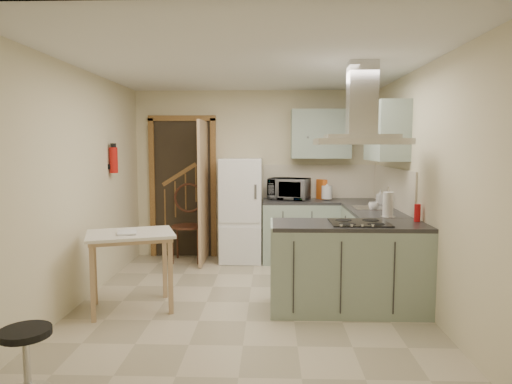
{
  "coord_description": "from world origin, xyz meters",
  "views": [
    {
      "loc": [
        0.23,
        -4.76,
        1.67
      ],
      "look_at": [
        0.06,
        0.45,
        1.15
      ],
      "focal_mm": 32.0,
      "sensor_mm": 36.0,
      "label": 1
    }
  ],
  "objects_px": {
    "drop_leaf_table": "(131,271)",
    "stool": "(27,361)",
    "fridge": "(241,210)",
    "microwave": "(289,189)",
    "bentwood_chair": "(187,226)",
    "extractor_hood": "(361,142)",
    "peninsula": "(348,267)"
  },
  "relations": [
    {
      "from": "extractor_hood",
      "to": "drop_leaf_table",
      "type": "height_order",
      "value": "extractor_hood"
    },
    {
      "from": "stool",
      "to": "microwave",
      "type": "height_order",
      "value": "microwave"
    },
    {
      "from": "microwave",
      "to": "drop_leaf_table",
      "type": "bearing_deg",
      "value": -111.07
    },
    {
      "from": "fridge",
      "to": "microwave",
      "type": "relative_size",
      "value": 2.68
    },
    {
      "from": "extractor_hood",
      "to": "bentwood_chair",
      "type": "bearing_deg",
      "value": 137.64
    },
    {
      "from": "fridge",
      "to": "drop_leaf_table",
      "type": "distance_m",
      "value": 2.29
    },
    {
      "from": "fridge",
      "to": "extractor_hood",
      "type": "relative_size",
      "value": 1.67
    },
    {
      "from": "extractor_hood",
      "to": "drop_leaf_table",
      "type": "distance_m",
      "value": 2.67
    },
    {
      "from": "fridge",
      "to": "stool",
      "type": "bearing_deg",
      "value": -108.39
    },
    {
      "from": "drop_leaf_table",
      "to": "stool",
      "type": "bearing_deg",
      "value": -117.05
    },
    {
      "from": "fridge",
      "to": "drop_leaf_table",
      "type": "xyz_separation_m",
      "value": [
        -1.0,
        -2.03,
        -0.35
      ]
    },
    {
      "from": "drop_leaf_table",
      "to": "bentwood_chair",
      "type": "height_order",
      "value": "bentwood_chair"
    },
    {
      "from": "extractor_hood",
      "to": "drop_leaf_table",
      "type": "relative_size",
      "value": 1.06
    },
    {
      "from": "peninsula",
      "to": "microwave",
      "type": "height_order",
      "value": "microwave"
    },
    {
      "from": "microwave",
      "to": "stool",
      "type": "bearing_deg",
      "value": -99.39
    },
    {
      "from": "extractor_hood",
      "to": "microwave",
      "type": "relative_size",
      "value": 1.61
    },
    {
      "from": "bentwood_chair",
      "to": "stool",
      "type": "bearing_deg",
      "value": -97.48
    },
    {
      "from": "extractor_hood",
      "to": "bentwood_chair",
      "type": "distance_m",
      "value": 3.1
    },
    {
      "from": "peninsula",
      "to": "extractor_hood",
      "type": "bearing_deg",
      "value": 0.0
    },
    {
      "from": "drop_leaf_table",
      "to": "stool",
      "type": "relative_size",
      "value": 1.87
    },
    {
      "from": "bentwood_chair",
      "to": "peninsula",
      "type": "bearing_deg",
      "value": -44.36
    },
    {
      "from": "fridge",
      "to": "microwave",
      "type": "distance_m",
      "value": 0.76
    },
    {
      "from": "drop_leaf_table",
      "to": "microwave",
      "type": "xyz_separation_m",
      "value": [
        1.69,
        2.11,
        0.66
      ]
    },
    {
      "from": "peninsula",
      "to": "bentwood_chair",
      "type": "xyz_separation_m",
      "value": [
        -2.01,
        1.92,
        0.06
      ]
    },
    {
      "from": "microwave",
      "to": "peninsula",
      "type": "bearing_deg",
      "value": -57.89
    },
    {
      "from": "bentwood_chair",
      "to": "drop_leaf_table",
      "type": "bearing_deg",
      "value": -96.85
    },
    {
      "from": "drop_leaf_table",
      "to": "stool",
      "type": "xyz_separation_m",
      "value": [
        -0.22,
        -1.63,
        -0.17
      ]
    },
    {
      "from": "extractor_hood",
      "to": "bentwood_chair",
      "type": "height_order",
      "value": "extractor_hood"
    },
    {
      "from": "extractor_hood",
      "to": "microwave",
      "type": "height_order",
      "value": "extractor_hood"
    },
    {
      "from": "stool",
      "to": "fridge",
      "type": "bearing_deg",
      "value": 71.61
    },
    {
      "from": "drop_leaf_table",
      "to": "extractor_hood",
      "type": "bearing_deg",
      "value": -18.17
    },
    {
      "from": "bentwood_chair",
      "to": "extractor_hood",
      "type": "bearing_deg",
      "value": -42.97
    }
  ]
}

